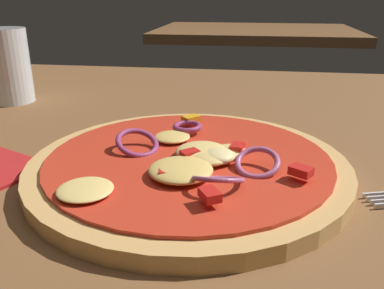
# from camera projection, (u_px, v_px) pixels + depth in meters

# --- Properties ---
(dining_table) EXTENTS (1.44, 0.99, 0.04)m
(dining_table) POSITION_uv_depth(u_px,v_px,m) (255.00, 192.00, 0.37)
(dining_table) COLOR brown
(dining_table) RESTS_ON ground
(pizza) EXTENTS (0.28, 0.28, 0.03)m
(pizza) POSITION_uv_depth(u_px,v_px,m) (189.00, 164.00, 0.36)
(pizza) COLOR tan
(pizza) RESTS_ON dining_table
(beer_glass) EXTENTS (0.06, 0.06, 0.10)m
(beer_glass) POSITION_uv_depth(u_px,v_px,m) (8.00, 70.00, 0.58)
(beer_glass) COLOR silver
(beer_glass) RESTS_ON dining_table
(background_table) EXTENTS (0.82, 0.61, 0.04)m
(background_table) POSITION_uv_depth(u_px,v_px,m) (256.00, 33.00, 1.72)
(background_table) COLOR brown
(background_table) RESTS_ON ground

